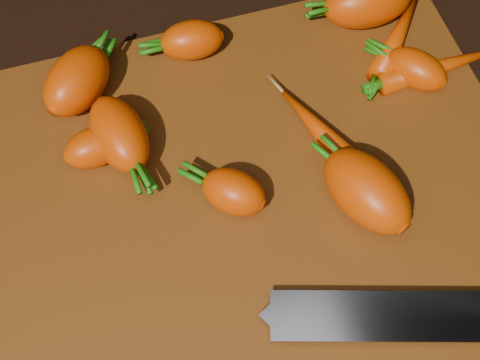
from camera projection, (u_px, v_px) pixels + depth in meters
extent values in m
cube|color=black|center=(243.00, 209.00, 0.59)|extent=(2.00, 2.00, 0.01)
cube|color=brown|center=(243.00, 203.00, 0.58)|extent=(0.50, 0.40, 0.01)
ellipsoid|color=#DB3E00|center=(77.00, 81.00, 0.60)|extent=(0.09, 0.09, 0.05)
ellipsoid|color=#DB3E00|center=(234.00, 192.00, 0.55)|extent=(0.07, 0.07, 0.04)
ellipsoid|color=#DB3E00|center=(119.00, 134.00, 0.58)|extent=(0.06, 0.09, 0.05)
ellipsoid|color=#DB3E00|center=(367.00, 191.00, 0.55)|extent=(0.08, 0.10, 0.05)
ellipsoid|color=#DB3E00|center=(192.00, 40.00, 0.63)|extent=(0.06, 0.04, 0.04)
ellipsoid|color=#DB3E00|center=(95.00, 147.00, 0.58)|extent=(0.06, 0.04, 0.04)
ellipsoid|color=#DB3E00|center=(416.00, 69.00, 0.62)|extent=(0.06, 0.07, 0.04)
ellipsoid|color=#DB3E00|center=(399.00, 33.00, 0.64)|extent=(0.10, 0.10, 0.02)
ellipsoid|color=#DB3E00|center=(444.00, 66.00, 0.63)|extent=(0.13, 0.03, 0.02)
ellipsoid|color=#DB3E00|center=(317.00, 128.00, 0.59)|extent=(0.06, 0.10, 0.03)
ellipsoid|color=#DB3E00|center=(367.00, 1.00, 0.65)|extent=(0.09, 0.06, 0.05)
cube|color=gray|center=(270.00, 316.00, 0.51)|extent=(0.22, 0.10, 0.00)
cube|color=gray|center=(423.00, 316.00, 0.51)|extent=(0.02, 0.04, 0.02)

